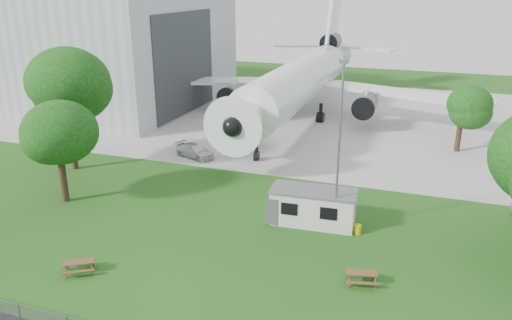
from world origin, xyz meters
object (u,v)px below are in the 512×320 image
(hangar, at_px, (66,35))
(site_cabin, at_px, (313,207))
(picnic_west, at_px, (80,272))
(airliner, at_px, (302,78))
(picnic_east, at_px, (361,283))

(hangar, bearing_deg, site_cabin, -33.19)
(hangar, distance_m, picnic_west, 52.67)
(airliner, xyz_separation_m, picnic_west, (-3.41, -40.17, -5.27))
(hangar, height_order, picnic_east, hangar)
(site_cabin, relative_size, picnic_west, 3.79)
(picnic_east, bearing_deg, airliner, 96.68)
(picnic_west, distance_m, picnic_east, 16.99)
(picnic_east, bearing_deg, hangar, 130.51)
(picnic_west, xyz_separation_m, picnic_east, (16.38, 4.52, 0.00))
(picnic_west, height_order, picnic_east, same)
(picnic_east, bearing_deg, site_cabin, 110.56)
(airliner, distance_m, picnic_west, 40.66)
(airliner, height_order, picnic_west, airliner)
(airliner, bearing_deg, picnic_west, -94.85)
(airliner, relative_size, picnic_east, 26.52)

